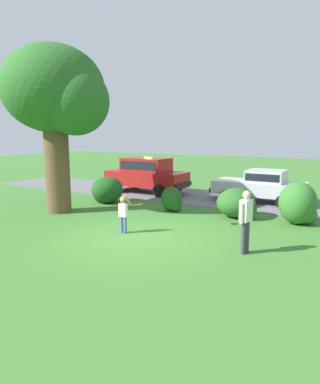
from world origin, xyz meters
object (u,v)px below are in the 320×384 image
object	(u,v)px
child_thrower	(123,212)
parked_suv	(146,173)
oak_tree_large	(59,97)
parked_sedan	(261,185)
frisbee	(148,158)
adult_onlooker	(246,218)

from	to	relation	value
child_thrower	parked_suv	bearing A→B (deg)	116.59
oak_tree_large	parked_sedan	world-z (taller)	oak_tree_large
oak_tree_large	parked_suv	size ratio (longest dim) A/B	1.42
parked_sedan	child_thrower	size ratio (longest dim) A/B	3.44
parked_suv	parked_sedan	bearing A→B (deg)	3.71
oak_tree_large	frisbee	xyz separation A→B (m)	(4.63, -0.73, -2.24)
parked_suv	frisbee	xyz separation A→B (m)	(4.09, -6.41, 1.37)
child_thrower	frisbee	bearing A→B (deg)	51.56
oak_tree_large	child_thrower	xyz separation A→B (m)	(4.09, -1.41, -3.97)
parked_sedan	parked_suv	world-z (taller)	parked_suv
parked_sedan	adult_onlooker	bearing A→B (deg)	-79.38
child_thrower	adult_onlooker	distance (m)	4.04
parked_suv	frisbee	world-z (taller)	frisbee
parked_sedan	parked_suv	distance (m)	6.20
oak_tree_large	child_thrower	size ratio (longest dim) A/B	5.23
oak_tree_large	child_thrower	distance (m)	5.87
parked_sedan	child_thrower	xyz separation A→B (m)	(-2.64, -7.50, -0.13)
parked_suv	frisbee	distance (m)	7.73
parked_sedan	child_thrower	world-z (taller)	parked_sedan
oak_tree_large	adult_onlooker	size ratio (longest dim) A/B	3.86
parked_suv	child_thrower	xyz separation A→B (m)	(3.55, -7.10, -0.36)
parked_suv	adult_onlooker	distance (m)	10.35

